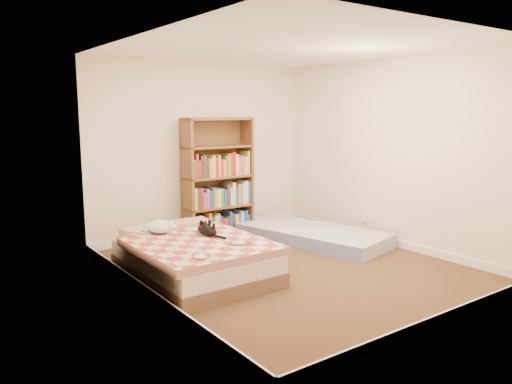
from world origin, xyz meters
TOP-DOWN VIEW (x-y plane):
  - room at (0.00, 0.00)m, footprint 3.51×4.01m
  - bed at (-1.07, 0.37)m, footprint 1.32×1.79m
  - bookshelf at (0.12, 1.80)m, footprint 1.04×0.36m
  - floor_mattress at (0.99, 0.70)m, footprint 1.42×2.25m
  - black_cat at (-0.86, 0.44)m, footprint 0.25×0.58m
  - white_dog at (-1.24, 0.80)m, footprint 0.31×0.33m

SIDE VIEW (x-z plane):
  - floor_mattress at x=0.99m, z-range 0.00..0.19m
  - bed at x=-1.07m, z-range -0.02..0.46m
  - black_cat at x=-0.86m, z-range 0.42..0.55m
  - white_dog at x=-1.24m, z-range 0.43..0.58m
  - bookshelf at x=0.12m, z-range -0.25..1.47m
  - room at x=0.00m, z-range -0.06..2.45m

